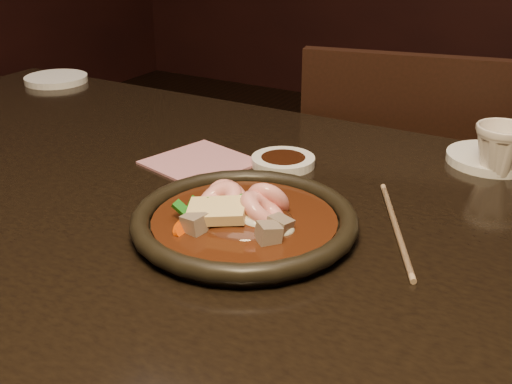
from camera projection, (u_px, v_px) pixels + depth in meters
The scene contains 10 objects.
table at pixel (209, 272), 0.83m from camera, with size 1.60×0.90×0.75m.
chair at pixel (399, 226), 1.38m from camera, with size 0.49×0.49×0.87m.
plate at pixel (244, 222), 0.76m from camera, with size 0.27×0.27×0.03m.
stirfry at pixel (243, 216), 0.76m from camera, with size 0.15×0.15×0.06m.
soy_dish at pixel (283, 161), 0.95m from camera, with size 0.09×0.09×0.01m, color white.
saucer_left at pixel (56, 79), 1.39m from camera, with size 0.13×0.13×0.01m, color white.
saucer_right at pixel (491, 158), 0.96m from camera, with size 0.13×0.13×0.01m, color white.
tea_cup at pixel (501, 148), 0.91m from camera, with size 0.08×0.07×0.08m, color beige.
chopsticks at pixel (396, 227), 0.77m from camera, with size 0.12×0.22×0.01m.
napkin at pixel (200, 162), 0.96m from camera, with size 0.14×0.14×0.00m, color #B7717D.
Camera 1 is at (0.41, -0.58, 1.11)m, focal length 45.00 mm.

